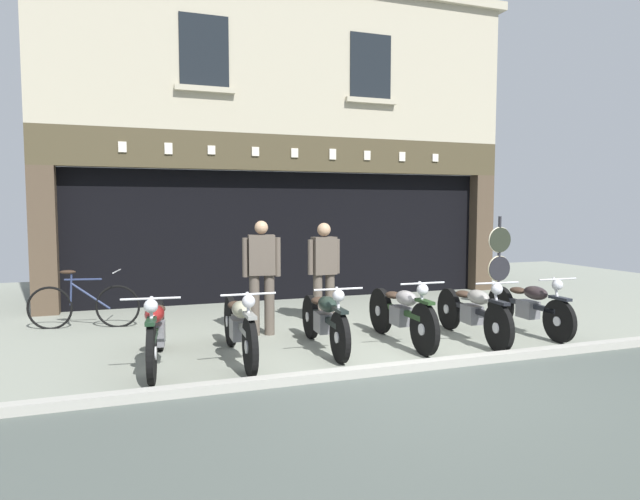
# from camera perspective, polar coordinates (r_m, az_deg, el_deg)

# --- Properties ---
(ground) EXTENTS (21.45, 22.00, 0.18)m
(ground) POSITION_cam_1_polar(r_m,az_deg,el_deg) (5.71, 15.34, -15.28)
(ground) COLOR gray
(shop_facade) EXTENTS (9.75, 4.42, 6.38)m
(shop_facade) POSITION_cam_1_polar(r_m,az_deg,el_deg) (12.78, -5.32, 3.74)
(shop_facade) COLOR black
(shop_facade) RESTS_ON ground
(motorcycle_far_left) EXTENTS (0.62, 2.08, 0.92)m
(motorcycle_far_left) POSITION_cam_1_polar(r_m,az_deg,el_deg) (6.82, -16.76, -8.00)
(motorcycle_far_left) COLOR black
(motorcycle_far_left) RESTS_ON ground
(motorcycle_left) EXTENTS (0.62, 2.11, 0.93)m
(motorcycle_left) POSITION_cam_1_polar(r_m,az_deg,el_deg) (6.85, -8.41, -7.76)
(motorcycle_left) COLOR black
(motorcycle_left) RESTS_ON ground
(motorcycle_center_left) EXTENTS (0.62, 1.93, 0.91)m
(motorcycle_center_left) POSITION_cam_1_polar(r_m,az_deg,el_deg) (7.25, 0.47, -7.16)
(motorcycle_center_left) COLOR black
(motorcycle_center_left) RESTS_ON ground
(motorcycle_center) EXTENTS (0.62, 2.00, 0.93)m
(motorcycle_center) POSITION_cam_1_polar(r_m,az_deg,el_deg) (7.65, 8.49, -6.46)
(motorcycle_center) COLOR black
(motorcycle_center) RESTS_ON ground
(motorcycle_center_right) EXTENTS (0.62, 2.00, 0.91)m
(motorcycle_center_right) POSITION_cam_1_polar(r_m,az_deg,el_deg) (8.07, 15.65, -6.11)
(motorcycle_center_right) COLOR black
(motorcycle_center_right) RESTS_ON ground
(motorcycle_right) EXTENTS (0.62, 1.93, 0.90)m
(motorcycle_right) POSITION_cam_1_polar(r_m,az_deg,el_deg) (8.80, 20.99, -5.43)
(motorcycle_right) COLOR black
(motorcycle_right) RESTS_ON ground
(salesman_left) EXTENTS (0.56, 0.27, 1.69)m
(salesman_left) POSITION_cam_1_polar(r_m,az_deg,el_deg) (8.04, -6.11, -2.30)
(salesman_left) COLOR brown
(salesman_left) RESTS_ON ground
(shopkeeper_center) EXTENTS (0.56, 0.26, 1.63)m
(shopkeeper_center) POSITION_cam_1_polar(r_m,az_deg,el_deg) (8.89, 0.41, -1.83)
(shopkeeper_center) COLOR brown
(shopkeeper_center) RESTS_ON ground
(tyre_sign_pole) EXTENTS (0.51, 0.06, 1.71)m
(tyre_sign_pole) POSITION_cam_1_polar(r_m,az_deg,el_deg) (11.18, 18.22, -0.52)
(tyre_sign_pole) COLOR #232328
(tyre_sign_pole) RESTS_ON ground
(advert_board_near) EXTENTS (0.67, 0.03, 0.89)m
(advert_board_near) POSITION_cam_1_polar(r_m,az_deg,el_deg) (10.82, -15.43, 3.25)
(advert_board_near) COLOR silver
(leaning_bicycle) EXTENTS (1.67, 0.53, 0.93)m
(leaning_bicycle) POSITION_cam_1_polar(r_m,az_deg,el_deg) (9.31, -23.47, -5.26)
(leaning_bicycle) COLOR black
(leaning_bicycle) RESTS_ON ground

